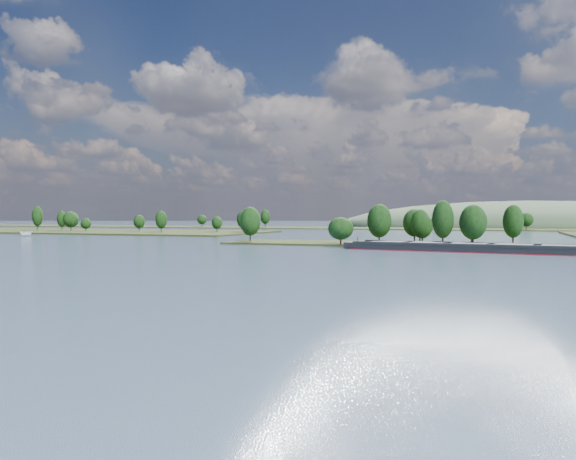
% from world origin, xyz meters
% --- Properties ---
extents(ground, '(1800.00, 1800.00, 0.00)m').
position_xyz_m(ground, '(0.00, 120.00, 0.00)').
color(ground, '#384C61').
rests_on(ground, ground).
extents(tree_island, '(100.00, 31.67, 14.97)m').
position_xyz_m(tree_island, '(6.70, 178.66, 4.32)').
color(tree_island, '#242E14').
rests_on(tree_island, ground).
extents(left_bank, '(300.00, 80.00, 16.29)m').
position_xyz_m(left_bank, '(-228.79, 260.08, 0.90)').
color(left_bank, '#242E14').
rests_on(left_bank, ground).
extents(back_shoreline, '(900.00, 60.00, 15.04)m').
position_xyz_m(back_shoreline, '(8.34, 399.88, 0.69)').
color(back_shoreline, '#242E14').
rests_on(back_shoreline, ground).
extents(hill_west, '(320.00, 160.00, 44.00)m').
position_xyz_m(hill_west, '(60.00, 500.00, 0.00)').
color(hill_west, '#3D5339').
rests_on(hill_west, ground).
extents(cargo_barge, '(84.37, 21.58, 11.33)m').
position_xyz_m(cargo_barge, '(44.43, 151.78, 1.43)').
color(cargo_barge, black).
rests_on(cargo_barge, ground).
extents(motorboat, '(6.81, 2.67, 2.61)m').
position_xyz_m(motorboat, '(-164.57, 193.45, 1.31)').
color(motorboat, silver).
rests_on(motorboat, ground).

